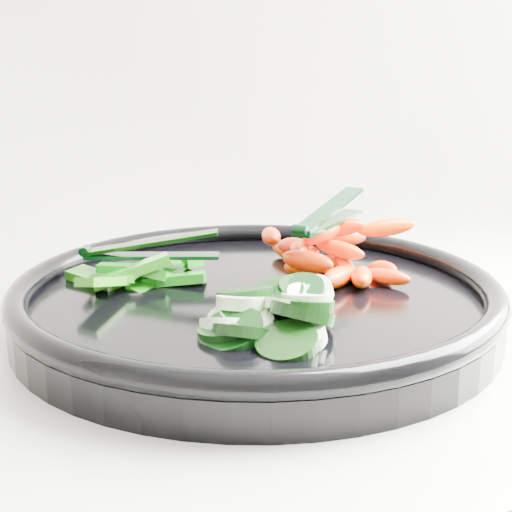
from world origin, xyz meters
TOP-DOWN VIEW (x-y plane):
  - veggie_tray at (0.52, 1.66)m, footprint 0.43×0.43m
  - cucumber_pile at (0.49, 1.59)m, footprint 0.12×0.12m
  - carrot_pile at (0.60, 1.67)m, footprint 0.15×0.15m
  - pepper_pile at (0.45, 1.73)m, footprint 0.12×0.10m
  - tong_carrot at (0.60, 1.68)m, footprint 0.11×0.07m
  - tong_pepper at (0.46, 1.74)m, footprint 0.11×0.07m

SIDE VIEW (x-z plane):
  - veggie_tray at x=0.52m, z-range 0.93..0.97m
  - pepper_pile at x=0.45m, z-range 0.94..0.98m
  - cucumber_pile at x=0.49m, z-range 0.94..0.98m
  - carrot_pile at x=0.60m, z-range 0.95..1.00m
  - tong_pepper at x=0.46m, z-range 0.97..0.99m
  - tong_carrot at x=0.60m, z-range 0.99..1.02m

